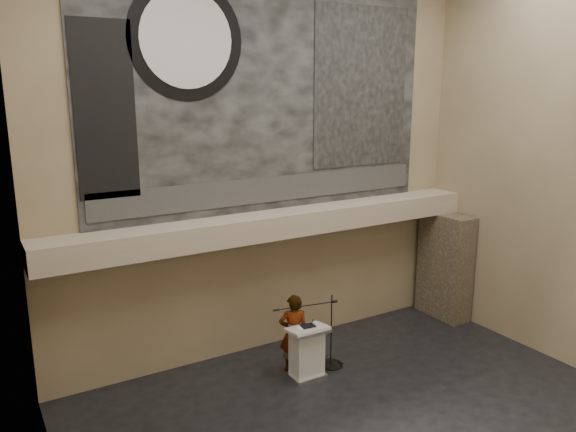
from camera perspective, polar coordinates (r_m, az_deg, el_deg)
floor at (r=10.54m, az=9.55°, el=-20.80°), size 10.00×10.00×0.00m
wall_back at (r=12.16m, az=-1.94°, el=5.56°), size 10.00×0.02×8.50m
wall_left at (r=6.80m, az=-23.04°, el=-1.56°), size 0.02×8.00×8.50m
soffit at (r=12.06m, az=-0.97°, el=-0.78°), size 10.00×0.80×0.50m
sprinkler_left at (r=11.41m, az=-7.84°, el=-3.18°), size 0.04×0.04×0.06m
sprinkler_right at (r=13.11m, az=6.37°, el=-0.99°), size 0.04×0.04×0.06m
banner at (r=12.03m, az=-1.92°, el=12.41°), size 8.00×0.05×5.00m
banner_text_strip at (r=12.19m, az=-1.76°, el=2.73°), size 7.76×0.02×0.55m
banner_clock_rim at (r=11.26m, az=-10.28°, el=17.26°), size 2.30×0.02×2.30m
banner_clock_face at (r=11.24m, az=-10.25°, el=17.27°), size 1.84×0.02×1.84m
banner_building_print at (r=13.32m, az=7.48°, el=12.81°), size 2.60×0.02×3.60m
banner_brick_print at (r=10.78m, az=-18.10°, el=10.10°), size 1.10×0.02×3.20m
stone_pier at (r=14.96m, az=15.65°, el=-4.87°), size 0.60×1.40×2.70m
lectern at (r=11.76m, az=1.92°, el=-13.65°), size 0.80×0.58×1.14m
binder at (r=11.54m, az=2.04°, el=-11.10°), size 0.30×0.25×0.04m
papers at (r=11.45m, az=1.61°, el=-11.37°), size 0.24×0.31×0.00m
speaker_person at (r=11.88m, az=0.57°, el=-11.81°), size 0.72×0.61×1.68m
mic_stand at (r=12.35m, az=4.16°, el=-13.91°), size 1.54×0.52×1.60m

